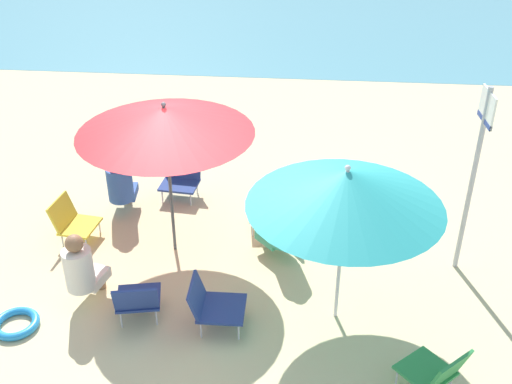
# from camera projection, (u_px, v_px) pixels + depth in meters

# --- Properties ---
(ground_plane) EXTENTS (40.00, 40.00, 0.00)m
(ground_plane) POSITION_uv_depth(u_px,v_px,m) (206.00, 268.00, 7.75)
(ground_plane) COLOR beige
(umbrella_red) EXTENTS (2.08, 2.08, 2.03)m
(umbrella_red) POSITION_uv_depth(u_px,v_px,m) (165.00, 120.00, 7.17)
(umbrella_red) COLOR #4C4C51
(umbrella_red) RESTS_ON ground_plane
(umbrella_teal) EXTENTS (2.00, 2.00, 1.91)m
(umbrella_teal) POSITION_uv_depth(u_px,v_px,m) (346.00, 189.00, 6.17)
(umbrella_teal) COLOR silver
(umbrella_teal) RESTS_ON ground_plane
(beach_chair_a) EXTENTS (0.57, 0.56, 0.57)m
(beach_chair_a) POSITION_uv_depth(u_px,v_px,m) (72.00, 220.00, 8.15)
(beach_chair_a) COLOR gold
(beach_chair_a) RESTS_ON ground_plane
(beach_chair_b) EXTENTS (0.69, 0.70, 0.64)m
(beach_chair_b) POSITION_uv_depth(u_px,v_px,m) (436.00, 371.00, 5.86)
(beach_chair_b) COLOR #33934C
(beach_chair_b) RESTS_ON ground_plane
(beach_chair_c) EXTENTS (0.58, 0.57, 0.60)m
(beach_chair_c) POSITION_uv_depth(u_px,v_px,m) (181.00, 176.00, 9.11)
(beach_chair_c) COLOR navy
(beach_chair_c) RESTS_ON ground_plane
(beach_chair_d) EXTENTS (0.64, 0.53, 0.66)m
(beach_chair_d) POSITION_uv_depth(u_px,v_px,m) (275.00, 207.00, 8.35)
(beach_chair_d) COLOR white
(beach_chair_d) RESTS_ON ground_plane
(beach_chair_e) EXTENTS (0.57, 0.63, 0.60)m
(beach_chair_e) POSITION_uv_depth(u_px,v_px,m) (137.00, 299.00, 6.78)
(beach_chair_e) COLOR navy
(beach_chair_e) RESTS_ON ground_plane
(beach_chair_f) EXTENTS (0.59, 0.50, 0.56)m
(beach_chair_f) POSITION_uv_depth(u_px,v_px,m) (212.00, 304.00, 6.73)
(beach_chair_f) COLOR navy
(beach_chair_f) RESTS_ON ground_plane
(person_a) EXTENTS (0.55, 0.56, 0.95)m
(person_a) POSITION_uv_depth(u_px,v_px,m) (281.00, 226.00, 7.72)
(person_a) COLOR #389970
(person_a) RESTS_ON ground_plane
(person_b) EXTENTS (0.41, 0.55, 0.97)m
(person_b) POSITION_uv_depth(u_px,v_px,m) (82.00, 269.00, 6.95)
(person_b) COLOR silver
(person_b) RESTS_ON ground_plane
(person_c) EXTENTS (0.38, 0.57, 0.95)m
(person_c) POSITION_uv_depth(u_px,v_px,m) (121.00, 183.00, 8.58)
(person_c) COLOR #2D519E
(person_c) RESTS_ON ground_plane
(warning_sign) EXTENTS (0.06, 0.45, 2.36)m
(warning_sign) POSITION_uv_depth(u_px,v_px,m) (477.00, 158.00, 7.01)
(warning_sign) COLOR #ADADB2
(warning_sign) RESTS_ON ground_plane
(swim_ring) EXTENTS (0.50, 0.50, 0.09)m
(swim_ring) POSITION_uv_depth(u_px,v_px,m) (16.00, 324.00, 6.84)
(swim_ring) COLOR #238CD8
(swim_ring) RESTS_ON ground_plane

